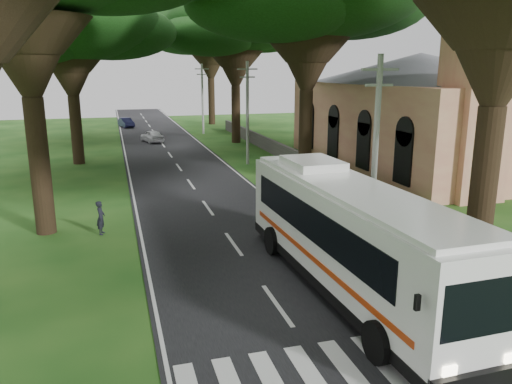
{
  "coord_description": "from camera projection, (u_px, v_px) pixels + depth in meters",
  "views": [
    {
      "loc": [
        -4.72,
        -11.96,
        7.43
      ],
      "look_at": [
        1.11,
        8.32,
        2.2
      ],
      "focal_mm": 35.0,
      "sensor_mm": 36.0,
      "label": 1
    }
  ],
  "objects": [
    {
      "name": "tree_r_far",
      "position": [
        210.0,
        29.0,
        65.72
      ],
      "size": [
        15.9,
        15.9,
        15.99
      ],
      "color": "black",
      "rests_on": "ground"
    },
    {
      "name": "property_wall",
      "position": [
        298.0,
        159.0,
        38.87
      ],
      "size": [
        0.35,
        50.0,
        1.2
      ],
      "primitive_type": "cube",
      "color": "#383533",
      "rests_on": "ground"
    },
    {
      "name": "tree_r_midb",
      "position": [
        235.0,
        25.0,
        48.89
      ],
      "size": [
        13.7,
        13.7,
        14.62
      ],
      "color": "black",
      "rests_on": "ground"
    },
    {
      "name": "church",
      "position": [
        419.0,
        103.0,
        37.92
      ],
      "size": [
        14.0,
        24.0,
        11.6
      ],
      "color": "#CE7864",
      "rests_on": "ground"
    },
    {
      "name": "tree_l_midb",
      "position": [
        67.0,
        24.0,
        37.6
      ],
      "size": [
        14.01,
        14.01,
        13.82
      ],
      "color": "black",
      "rests_on": "ground"
    },
    {
      "name": "ground",
      "position": [
        299.0,
        337.0,
        14.21
      ],
      "size": [
        140.0,
        140.0,
        0.0
      ],
      "primitive_type": "plane",
      "color": "#174513",
      "rests_on": "ground"
    },
    {
      "name": "pole_near",
      "position": [
        375.0,
        151.0,
        20.28
      ],
      "size": [
        1.6,
        0.24,
        8.0
      ],
      "color": "gray",
      "rests_on": "ground"
    },
    {
      "name": "coach_bus",
      "position": [
        348.0,
        234.0,
        16.83
      ],
      "size": [
        3.24,
        12.7,
        3.72
      ],
      "rotation": [
        0.0,
        0.0,
        0.03
      ],
      "color": "white",
      "rests_on": "ground"
    },
    {
      "name": "crosswalk",
      "position": [
        328.0,
        377.0,
        12.35
      ],
      "size": [
        8.0,
        3.0,
        0.01
      ],
      "primitive_type": "cube",
      "color": "silver",
      "rests_on": "ground"
    },
    {
      "name": "pole_far",
      "position": [
        202.0,
        98.0,
        57.59
      ],
      "size": [
        1.6,
        0.24,
        8.0
      ],
      "color": "gray",
      "rests_on": "ground"
    },
    {
      "name": "pole_mid",
      "position": [
        247.0,
        111.0,
        38.93
      ],
      "size": [
        1.6,
        0.24,
        8.0
      ],
      "color": "gray",
      "rests_on": "ground"
    },
    {
      "name": "pedestrian",
      "position": [
        101.0,
        218.0,
        22.87
      ],
      "size": [
        0.49,
        0.64,
        1.57
      ],
      "primitive_type": "imported",
      "rotation": [
        0.0,
        0.0,
        1.36
      ],
      "color": "black",
      "rests_on": "ground"
    },
    {
      "name": "distant_car_b",
      "position": [
        126.0,
        123.0,
        64.68
      ],
      "size": [
        2.13,
        3.85,
        1.2
      ],
      "primitive_type": "imported",
      "rotation": [
        0.0,
        0.0,
        0.25
      ],
      "color": "navy",
      "rests_on": "road"
    },
    {
      "name": "distant_car_a",
      "position": [
        152.0,
        136.0,
        51.55
      ],
      "size": [
        2.46,
        3.96,
        1.26
      ],
      "primitive_type": "imported",
      "rotation": [
        0.0,
        0.0,
        3.43
      ],
      "color": "silver",
      "rests_on": "road"
    },
    {
      "name": "tree_l_far",
      "position": [
        69.0,
        21.0,
        53.72
      ],
      "size": [
        12.93,
        12.93,
        15.38
      ],
      "color": "black",
      "rests_on": "ground"
    },
    {
      "name": "road",
      "position": [
        181.0,
        170.0,
        37.53
      ],
      "size": [
        8.0,
        120.0,
        0.04
      ],
      "primitive_type": "cube",
      "color": "black",
      "rests_on": "ground"
    }
  ]
}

